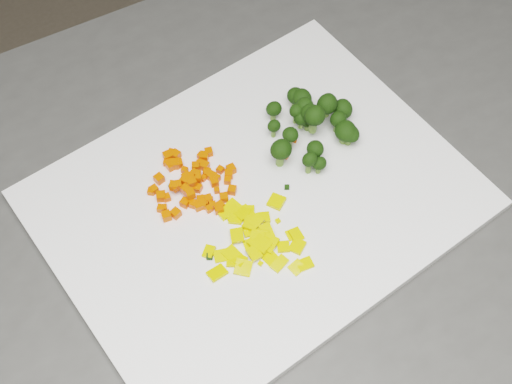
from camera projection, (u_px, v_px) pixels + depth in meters
counter_block at (257, 326)px, 1.22m from camera, size 1.04×0.77×0.90m
cutting_board at (256, 199)px, 0.82m from camera, size 0.48×0.38×0.01m
carrot_pile at (190, 179)px, 0.81m from camera, size 0.10×0.10×0.03m
pepper_pile at (258, 242)px, 0.77m from camera, size 0.12×0.12×0.02m
broccoli_pile at (311, 117)px, 0.84m from camera, size 0.12×0.12×0.06m
carrot_cube_0 at (203, 178)px, 0.82m from camera, size 0.01×0.01×0.01m
carrot_cube_1 at (174, 186)px, 0.80m from camera, size 0.01×0.01×0.01m
carrot_cube_2 at (209, 152)px, 0.84m from camera, size 0.01×0.01×0.01m
carrot_cube_3 at (194, 174)px, 0.82m from camera, size 0.01×0.01×0.01m
carrot_cube_4 at (192, 182)px, 0.81m from camera, size 0.01×0.01×0.01m
carrot_cube_5 at (151, 191)px, 0.81m from camera, size 0.01×0.01×0.01m
carrot_cube_6 at (196, 205)px, 0.80m from camera, size 0.01×0.01×0.01m
carrot_cube_7 at (232, 190)px, 0.81m from camera, size 0.01×0.01×0.01m
carrot_cube_8 at (202, 205)px, 0.80m from camera, size 0.01×0.01×0.01m
carrot_cube_9 at (219, 209)px, 0.80m from camera, size 0.01×0.01×0.01m
carrot_cube_10 at (166, 216)px, 0.79m from camera, size 0.01×0.01×0.01m
carrot_cube_11 at (198, 188)px, 0.81m from camera, size 0.01×0.01×0.01m
carrot_cube_12 at (187, 183)px, 0.82m from camera, size 0.01×0.01×0.01m
carrot_cube_13 at (191, 180)px, 0.82m from camera, size 0.01×0.01×0.01m
carrot_cube_14 at (167, 162)px, 0.83m from camera, size 0.01×0.01×0.01m
carrot_cube_15 at (197, 179)px, 0.82m from camera, size 0.01×0.01×0.01m
carrot_cube_16 at (193, 180)px, 0.82m from camera, size 0.01×0.01×0.01m
carrot_cube_17 at (161, 196)px, 0.81m from camera, size 0.01×0.01×0.01m
carrot_cube_18 at (193, 204)px, 0.80m from camera, size 0.01×0.01×0.01m
carrot_cube_19 at (185, 170)px, 0.83m from camera, size 0.01×0.01×0.01m
carrot_cube_20 at (174, 164)px, 0.83m from camera, size 0.01×0.01×0.01m
carrot_cube_21 at (191, 183)px, 0.81m from camera, size 0.01×0.01×0.01m
carrot_cube_22 at (176, 213)px, 0.79m from camera, size 0.01×0.01×0.01m
carrot_cube_23 at (185, 203)px, 0.80m from camera, size 0.01×0.01×0.01m
carrot_cube_24 at (175, 187)px, 0.80m from camera, size 0.01×0.01×0.01m
carrot_cube_25 at (196, 188)px, 0.81m from camera, size 0.01×0.01×0.01m
carrot_cube_26 at (220, 205)px, 0.80m from camera, size 0.01×0.01×0.01m
carrot_cube_27 at (185, 180)px, 0.81m from camera, size 0.01×0.01×0.01m
carrot_cube_28 at (161, 208)px, 0.80m from camera, size 0.01×0.01×0.01m
carrot_cube_29 at (208, 173)px, 0.82m from camera, size 0.01×0.01×0.01m
carrot_cube_30 at (205, 202)px, 0.80m from camera, size 0.01×0.01×0.01m
carrot_cube_31 at (229, 174)px, 0.82m from camera, size 0.01×0.01×0.01m
carrot_cube_32 at (164, 208)px, 0.80m from camera, size 0.01×0.01×0.01m
carrot_cube_33 at (167, 198)px, 0.81m from camera, size 0.01×0.01×0.01m
carrot_cube_34 at (231, 169)px, 0.83m from camera, size 0.01×0.01×0.01m
carrot_cube_35 at (188, 201)px, 0.80m from camera, size 0.01×0.01×0.01m
carrot_cube_36 at (224, 198)px, 0.81m from camera, size 0.01×0.01×0.01m
carrot_cube_37 at (185, 189)px, 0.80m from camera, size 0.01×0.01×0.01m
carrot_cube_38 at (179, 164)px, 0.83m from camera, size 0.01×0.01×0.01m
carrot_cube_39 at (178, 162)px, 0.83m from camera, size 0.01×0.01×0.01m
carrot_cube_40 at (198, 174)px, 0.82m from camera, size 0.01×0.01×0.01m
carrot_cube_41 at (189, 193)px, 0.80m from camera, size 0.01×0.01×0.01m
carrot_cube_42 at (198, 178)px, 0.81m from camera, size 0.01×0.01×0.01m
carrot_cube_43 at (209, 209)px, 0.80m from camera, size 0.01×0.01×0.01m
carrot_cube_44 at (201, 156)px, 0.84m from camera, size 0.01×0.01×0.01m
carrot_cube_45 at (228, 180)px, 0.82m from camera, size 0.01×0.01×0.01m
carrot_cube_46 at (187, 177)px, 0.82m from camera, size 0.01×0.01×0.01m
carrot_cube_47 at (208, 199)px, 0.80m from camera, size 0.01×0.01×0.01m
carrot_cube_48 at (171, 166)px, 0.83m from camera, size 0.01×0.01×0.01m
carrot_cube_49 at (201, 200)px, 0.80m from camera, size 0.01×0.01×0.01m
carrot_cube_50 at (217, 190)px, 0.81m from camera, size 0.01×0.01×0.01m
carrot_cube_51 at (199, 180)px, 0.82m from camera, size 0.01×0.01×0.01m
carrot_cube_52 at (200, 163)px, 0.83m from camera, size 0.01×0.01×0.01m
carrot_cube_53 at (176, 155)px, 0.84m from camera, size 0.01×0.01×0.01m
carrot_cube_54 at (209, 200)px, 0.80m from camera, size 0.01×0.01×0.01m
carrot_cube_55 at (192, 184)px, 0.81m from camera, size 0.01×0.01×0.01m
carrot_cube_56 at (185, 187)px, 0.81m from camera, size 0.01×0.01×0.01m
carrot_cube_57 at (168, 156)px, 0.84m from camera, size 0.01×0.01×0.01m
carrot_cube_58 at (212, 176)px, 0.82m from camera, size 0.01×0.01×0.01m
carrot_cube_59 at (205, 166)px, 0.83m from camera, size 0.01×0.01×0.01m
carrot_cube_60 at (207, 172)px, 0.82m from camera, size 0.01×0.01×0.01m
carrot_cube_61 at (159, 179)px, 0.82m from camera, size 0.01×0.01×0.01m
carrot_cube_62 at (204, 156)px, 0.84m from camera, size 0.01×0.01×0.01m
carrot_cube_63 at (190, 194)px, 0.80m from camera, size 0.01×0.01×0.01m
carrot_cube_64 at (214, 182)px, 0.82m from camera, size 0.01×0.01×0.01m
carrot_cube_65 at (213, 205)px, 0.80m from camera, size 0.01×0.01×0.01m
carrot_cube_66 at (196, 166)px, 0.83m from camera, size 0.01×0.01×0.01m
carrot_cube_67 at (178, 185)px, 0.80m from camera, size 0.01×0.01×0.01m
carrot_cube_68 at (198, 206)px, 0.80m from camera, size 0.01×0.01×0.01m
carrot_cube_69 at (220, 170)px, 0.83m from camera, size 0.01×0.01×0.01m
carrot_cube_70 at (171, 153)px, 0.84m from camera, size 0.01×0.01×0.01m
carrot_cube_71 at (215, 178)px, 0.82m from camera, size 0.01×0.01×0.01m
carrot_cube_72 at (154, 189)px, 0.81m from camera, size 0.01×0.01×0.01m
pepper_chunk_0 at (251, 244)px, 0.78m from camera, size 0.02×0.02×0.01m
pepper_chunk_1 at (296, 235)px, 0.78m from camera, size 0.01×0.02×0.01m
pepper_chunk_2 at (264, 218)px, 0.79m from camera, size 0.02×0.02×0.01m
pepper_chunk_3 at (247, 211)px, 0.80m from camera, size 0.02×0.02×0.01m
pepper_chunk_4 at (244, 214)px, 0.80m from camera, size 0.02×0.02×0.01m
pepper_chunk_5 at (238, 260)px, 0.77m from camera, size 0.02×0.02×0.01m
pepper_chunk_6 at (291, 235)px, 0.78m from camera, size 0.01×0.01×0.00m
pepper_chunk_7 at (254, 253)px, 0.77m from camera, size 0.01×0.02×0.01m
pepper_chunk_8 at (236, 217)px, 0.80m from camera, size 0.02×0.02×0.00m
pepper_chunk_9 at (237, 235)px, 0.78m from camera, size 0.02×0.02×0.00m
pepper_chunk_10 at (209, 252)px, 0.77m from camera, size 0.02×0.02×0.01m
pepper_chunk_11 at (258, 242)px, 0.77m from camera, size 0.02×0.02×0.01m
pepper_chunk_12 at (232, 212)px, 0.80m from camera, size 0.02×0.02×0.01m
pepper_chunk_13 at (262, 235)px, 0.78m from camera, size 0.02×0.02×0.01m
pepper_chunk_14 at (261, 240)px, 0.78m from camera, size 0.02×0.02×0.01m
pepper_chunk_15 at (276, 202)px, 0.81m from camera, size 0.02×0.02×0.01m
pepper_chunk_16 at (243, 268)px, 0.76m from camera, size 0.03×0.03×0.01m
pepper_chunk_17 at (232, 255)px, 0.77m from camera, size 0.02×0.02×0.01m
pepper_chunk_18 at (249, 230)px, 0.79m from camera, size 0.02×0.02×0.00m
pepper_chunk_19 at (257, 237)px, 0.78m from camera, size 0.02×0.02×0.01m
pepper_chunk_20 at (221, 256)px, 0.77m from camera, size 0.02×0.02×0.01m
pepper_chunk_21 at (279, 264)px, 0.76m from camera, size 0.02×0.02×0.01m
pepper_chunk_22 at (255, 222)px, 0.79m from camera, size 0.02×0.02×0.01m
pepper_chunk_23 at (269, 256)px, 0.77m from camera, size 0.02×0.02×0.01m
pepper_chunk_24 at (297, 246)px, 0.78m from camera, size 0.02×0.02×0.01m
pepper_chunk_25 at (261, 244)px, 0.77m from camera, size 0.02×0.02×0.01m
pepper_chunk_26 at (244, 213)px, 0.80m from camera, size 0.02×0.02×0.01m
pepper_chunk_27 at (234, 208)px, 0.80m from camera, size 0.02×0.02×0.01m
pepper_chunk_28 at (297, 268)px, 0.76m from camera, size 0.02×0.02×0.01m
pepper_chunk_29 at (269, 243)px, 0.77m from camera, size 0.02×0.02×0.01m
pepper_chunk_30 at (267, 231)px, 0.78m from camera, size 0.02×0.02×0.01m
pepper_chunk_31 at (259, 247)px, 0.77m from camera, size 0.02×0.02×0.00m
pepper_chunk_32 at (283, 247)px, 0.78m from camera, size 0.02×0.02×0.01m
pepper_chunk_33 at (217, 273)px, 0.76m from camera, size 0.02×0.02×0.01m
pepper_chunk_34 at (305, 264)px, 0.76m from camera, size 0.02×0.02×0.00m
pepper_chunk_35 at (250, 223)px, 0.79m from camera, size 0.02×0.02×0.00m
pepper_chunk_36 at (251, 220)px, 0.79m from camera, size 0.02×0.02×0.01m
pepper_chunk_37 at (233, 260)px, 0.77m from camera, size 0.02×0.02×0.01m
pepper_chunk_38 at (224, 213)px, 0.80m from camera, size 0.01×0.02×0.01m
broccoli_floret_0 at (313, 121)px, 0.83m from camera, size 0.04×0.04×0.04m
broccoli_floret_1 at (326, 107)px, 0.85m from camera, size 0.04×0.04×0.03m
broccoli_floret_2 at (337, 123)px, 0.85m from camera, size 0.03×0.03×0.03m
broccoli_floret_3 at (273, 112)px, 0.86m from camera, size 0.03×0.03×0.03m
broccoli_floret_4 at (319, 166)px, 0.82m from camera, size 0.02×0.02×0.02m
broccoli_floret_5 at (308, 123)px, 0.85m from camera, size 0.03×0.03×0.02m
broccoli_floret_6 at (280, 154)px, 0.82m from camera, size 0.04×0.04×0.04m
broccoli_floret_7 at (301, 120)px, 0.84m from camera, size 0.03×0.03×0.02m
broccoli_floret_8 at (309, 164)px, 0.82m from camera, size 0.03×0.03×0.03m
broccoli_floret_9 at (349, 136)px, 0.84m from camera, size 0.03×0.03×0.03m
broccoli_floret_10 at (273, 129)px, 0.85m from camera, size 0.02×0.02×0.03m
broccoli_floret_11 at (342, 112)px, 0.86m from camera, size 0.03×0.03×0.03m
broccoli_floret_12 at (296, 115)px, 0.84m from camera, size 0.02×0.02×0.03m
broccoli_floret_13 at (301, 102)px, 0.86m from camera, size 0.03×0.03×0.03m
broccoli_floret_14 at (309, 117)px, 0.84m from camera, size 0.03×0.03×0.03m
broccoli_floret_15 at (295, 99)px, 0.87m from camera, size 0.03×0.03×0.03m
broccoli_floret_16 at (290, 139)px, 0.83m from camera, size 0.03×0.03×0.03m
broccoli_floret_17 at (304, 110)px, 0.84m from camera, size 0.03×0.03×0.03m
broccoli_floret_18 at (344, 134)px, 0.84m from camera, size 0.04×0.04×0.03m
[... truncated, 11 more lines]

